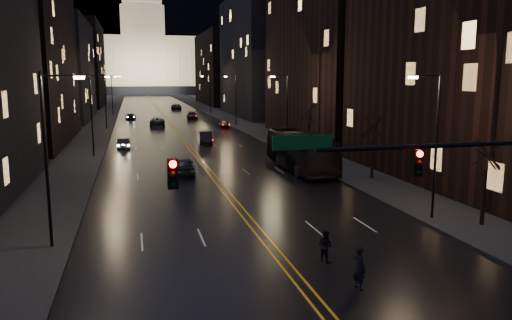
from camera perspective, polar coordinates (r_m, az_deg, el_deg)
ground at (r=19.69m, az=7.92°, el=-17.00°), size 900.00×900.00×0.00m
road at (r=146.72m, az=-11.30°, el=5.96°), size 20.00×320.00×0.02m
sidewalk_left at (r=146.74m, az=-16.80°, el=5.76°), size 8.00×320.00×0.16m
sidewalk_right at (r=148.02m, az=-5.86°, el=6.15°), size 8.00×320.00×0.16m
center_line at (r=146.72m, az=-11.30°, el=5.96°), size 0.62×320.00×0.01m
building_left_mid at (r=71.93m, az=-26.00°, el=12.79°), size 12.00×30.00×28.00m
building_left_far at (r=109.25m, az=-21.72°, el=9.54°), size 12.00×34.00×20.00m
building_left_dist at (r=156.99m, az=-19.43°, el=10.21°), size 12.00×40.00×24.00m
building_right_near at (r=45.78m, az=24.03°, el=12.80°), size 12.00×26.00×24.00m
building_right_tall at (r=72.58m, az=9.13°, el=17.55°), size 12.00×30.00×38.00m
building_right_mid at (r=111.87m, az=0.47°, el=11.73°), size 12.00×34.00×26.00m
building_right_dist at (r=158.75m, az=-3.90°, el=10.35°), size 12.00×40.00×22.00m
mountain_ridge at (r=402.99m, az=-7.44°, el=17.51°), size 520.00×60.00×130.00m
capitol at (r=266.52m, az=-12.68°, el=11.14°), size 90.00×50.00×58.50m
traffic_signal at (r=20.93m, az=23.46°, el=-1.34°), size 17.29×0.45×7.00m
streetlamp_right_near at (r=31.82m, az=19.65°, el=2.35°), size 2.13×0.25×9.00m
streetlamp_left_near at (r=26.88m, az=-22.54°, el=0.94°), size 2.13×0.25×9.00m
streetlamp_right_mid at (r=59.08m, az=3.41°, el=5.97°), size 2.13×0.25×9.00m
streetlamp_left_mid at (r=56.57m, az=-18.10°, el=5.35°), size 2.13×0.25×9.00m
streetlamp_right_far at (r=88.14m, az=-2.43°, el=7.16°), size 2.13×0.25×9.00m
streetlamp_left_far at (r=86.48m, az=-16.72°, el=6.72°), size 2.13×0.25×9.00m
streetlamp_right_dist at (r=117.67m, az=-5.37°, el=7.73°), size 2.13×0.25×9.00m
streetlamp_left_dist at (r=116.43m, az=-16.04°, el=7.38°), size 2.13×0.25×9.00m
tree_right_near at (r=31.57m, az=24.91°, el=0.94°), size 2.40×2.40×6.65m
tree_right_mid at (r=43.28m, az=13.30°, el=3.68°), size 2.40×2.40×6.65m
tree_right_far at (r=57.92m, az=6.07°, el=5.31°), size 2.40×2.40×6.65m
bus at (r=47.20m, az=5.04°, el=1.05°), size 3.07×13.03×3.63m
oncoming_car_a at (r=45.28m, az=-8.34°, el=-0.66°), size 2.00×4.81×1.63m
oncoming_car_b at (r=62.94m, az=-14.89°, el=1.83°), size 1.53×4.05×1.32m
oncoming_car_c at (r=90.65m, az=-11.21°, el=4.32°), size 2.97×5.78×1.56m
oncoming_car_d at (r=104.85m, az=-14.14°, el=4.83°), size 2.19×4.61×1.30m
receding_car_a at (r=65.89m, az=-5.76°, el=2.54°), size 2.19×4.85×1.54m
receding_car_b at (r=86.04m, az=-3.69°, el=4.13°), size 1.63×3.85×1.30m
receding_car_c at (r=104.08m, az=-7.31°, el=5.06°), size 2.41×5.25×1.49m
receding_car_d at (r=134.06m, az=-9.11°, el=6.03°), size 2.84×5.73×1.56m
pedestrian_a at (r=21.56m, az=11.74°, el=-11.94°), size 0.58×0.76×1.89m
pedestrian_b at (r=24.34m, az=7.91°, el=-9.68°), size 0.75×0.88×1.58m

